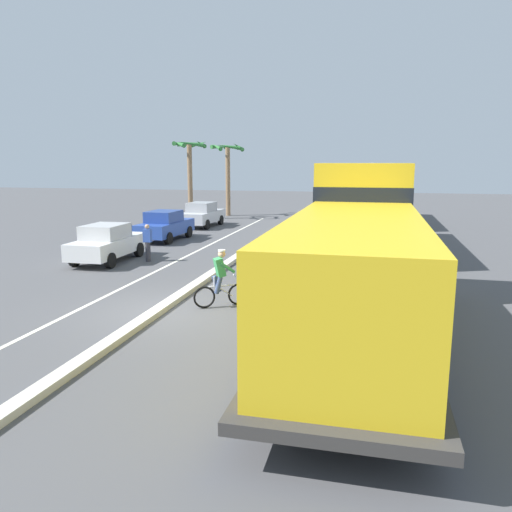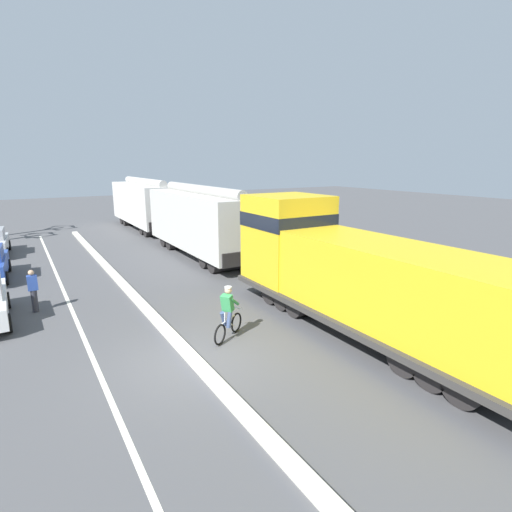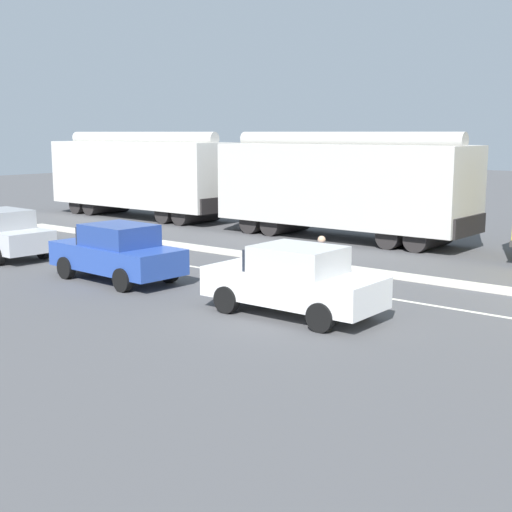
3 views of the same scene
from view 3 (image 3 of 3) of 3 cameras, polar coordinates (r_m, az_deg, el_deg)
name	(u,v)px [view 3 (image 3 of 3)]	position (r m, az deg, el deg)	size (l,w,h in m)	color
median_curb	(408,277)	(20.78, 12.09, -1.67)	(0.36, 36.00, 0.16)	beige
lane_stripe	(365,294)	(18.73, 8.73, -3.06)	(0.14, 36.00, 0.01)	silver
hopper_car_lead	(342,186)	(28.10, 6.88, 5.55)	(2.90, 10.60, 4.18)	beige
hopper_car_middle	(141,175)	(35.64, -9.19, 6.40)	(2.90, 10.60, 4.18)	beige
parked_car_white	(294,280)	(16.32, 3.02, -1.96)	(1.88, 4.22, 1.62)	silver
parked_car_blue	(117,252)	(20.48, -11.06, 0.29)	(1.98, 4.27, 1.62)	#28479E
parked_car_silver	(0,233)	(25.36, -19.80, 1.71)	(1.97, 4.27, 1.62)	#B7BABF
pedestrian_by_cars	(321,266)	(17.90, 5.23, -0.83)	(0.34, 0.22, 1.62)	#33333D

